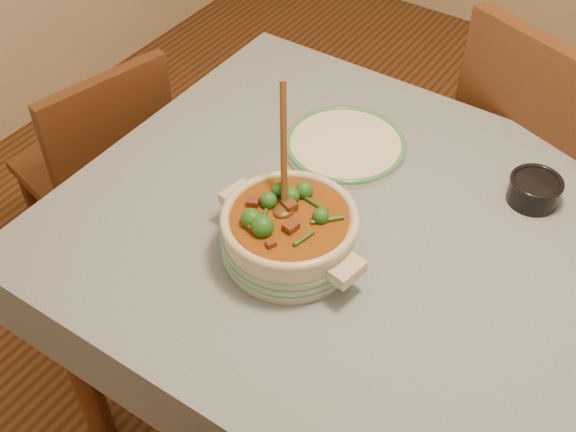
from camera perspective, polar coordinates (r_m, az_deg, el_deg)
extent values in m
cube|color=brown|center=(1.53, 12.35, -4.75)|extent=(1.60, 1.00, 0.05)
cube|color=#7E8DA3|center=(1.50, 12.52, -4.05)|extent=(1.68, 1.08, 0.01)
cylinder|color=brown|center=(1.89, -16.26, -10.89)|extent=(0.07, 0.07, 0.70)
cylinder|color=brown|center=(2.30, -1.03, 3.61)|extent=(0.07, 0.07, 0.70)
cylinder|color=beige|center=(1.45, 0.14, -1.61)|extent=(0.31, 0.31, 0.11)
torus|color=beige|center=(1.42, 0.14, -0.14)|extent=(0.28, 0.28, 0.02)
cube|color=beige|center=(1.38, 4.71, -4.32)|extent=(0.06, 0.08, 0.03)
cube|color=beige|center=(1.52, -3.98, 1.67)|extent=(0.06, 0.08, 0.03)
cylinder|color=brown|center=(1.42, 0.14, -0.33)|extent=(0.24, 0.24, 0.02)
cylinder|color=white|center=(1.74, 4.55, 5.53)|extent=(0.35, 0.35, 0.02)
torus|color=#439560|center=(1.73, 4.56, 5.76)|extent=(0.29, 0.29, 0.01)
cylinder|color=black|center=(1.68, 18.87, 1.89)|extent=(0.14, 0.14, 0.06)
torus|color=black|center=(1.66, 19.09, 2.60)|extent=(0.12, 0.12, 0.01)
cylinder|color=black|center=(1.66, 19.00, 2.31)|extent=(0.09, 0.09, 0.01)
cube|color=#502918|center=(2.21, 20.52, 3.30)|extent=(0.59, 0.59, 0.04)
cube|color=#502918|center=(1.92, 18.56, 6.46)|extent=(0.45, 0.20, 0.49)
cylinder|color=#502918|center=(2.58, 18.48, 3.26)|extent=(0.04, 0.04, 0.49)
cylinder|color=#502918|center=(2.19, 19.72, -6.38)|extent=(0.04, 0.04, 0.49)
cylinder|color=#502918|center=(2.33, 12.35, -0.48)|extent=(0.04, 0.04, 0.49)
cube|color=#502918|center=(2.29, -15.10, 3.70)|extent=(0.46, 0.46, 0.04)
cube|color=#502918|center=(2.04, -13.63, 5.74)|extent=(0.13, 0.38, 0.41)
cylinder|color=#502918|center=(2.59, -13.11, 3.66)|extent=(0.04, 0.04, 0.41)
cylinder|color=#502918|center=(2.50, -19.34, 0.20)|extent=(0.04, 0.04, 0.41)
cylinder|color=#502918|center=(2.37, -8.82, -0.12)|extent=(0.04, 0.04, 0.41)
cylinder|color=#502918|center=(2.28, -15.48, -4.07)|extent=(0.04, 0.04, 0.41)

